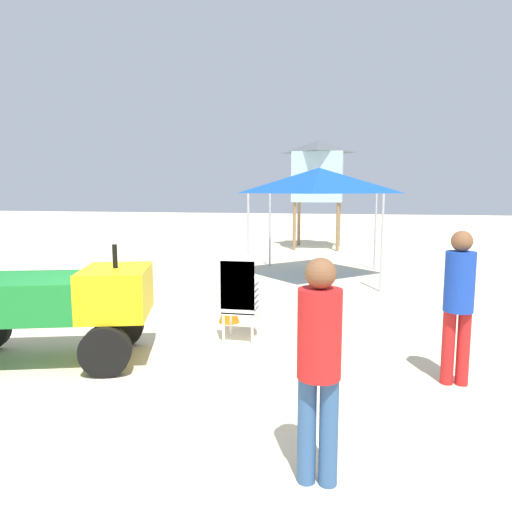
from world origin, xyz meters
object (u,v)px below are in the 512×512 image
at_px(surfboard_pile, 11,294).
at_px(traffic_cone_near, 229,307).
at_px(lifeguard_near_center, 319,357).
at_px(popup_canopy, 319,181).
at_px(lifeguard_tower, 318,171).
at_px(utility_cart, 51,302).
at_px(stacked_plastic_chairs, 239,291).
at_px(lifeguard_near_left, 459,297).

xyz_separation_m(surfboard_pile, traffic_cone_near, (4.42, -0.40, 0.05)).
height_order(lifeguard_near_center, popup_canopy, popup_canopy).
xyz_separation_m(surfboard_pile, lifeguard_near_center, (6.16, -4.55, 0.78)).
height_order(lifeguard_near_center, lifeguard_tower, lifeguard_tower).
bearing_deg(utility_cart, stacked_plastic_chairs, 30.37).
distance_m(utility_cart, lifeguard_tower, 13.26).
distance_m(lifeguard_near_left, popup_canopy, 6.88).
xyz_separation_m(stacked_plastic_chairs, traffic_cone_near, (-0.41, 0.98, -0.49)).
distance_m(popup_canopy, traffic_cone_near, 5.08).
xyz_separation_m(surfboard_pile, lifeguard_near_left, (7.55, -2.39, 0.80)).
bearing_deg(utility_cart, surfboard_pile, 135.61).
height_order(surfboard_pile, popup_canopy, popup_canopy).
relative_size(utility_cart, stacked_plastic_chairs, 2.16).
xyz_separation_m(lifeguard_near_left, lifeguard_tower, (-2.43, 12.62, 1.88)).
xyz_separation_m(lifeguard_near_center, traffic_cone_near, (-1.74, 4.14, -0.73)).
bearing_deg(surfboard_pile, stacked_plastic_chairs, -15.98).
bearing_deg(surfboard_pile, lifeguard_near_left, -17.57).
height_order(popup_canopy, traffic_cone_near, popup_canopy).
distance_m(stacked_plastic_chairs, popup_canopy, 5.73).
bearing_deg(lifeguard_near_center, traffic_cone_near, 112.80).
bearing_deg(lifeguard_near_left, lifeguard_near_center, -122.81).
distance_m(surfboard_pile, traffic_cone_near, 4.44).
height_order(stacked_plastic_chairs, lifeguard_near_left, lifeguard_near_left).
height_order(surfboard_pile, lifeguard_near_left, lifeguard_near_left).
bearing_deg(surfboard_pile, lifeguard_tower, 63.41).
height_order(lifeguard_near_center, traffic_cone_near, lifeguard_near_center).
relative_size(popup_canopy, lifeguard_tower, 0.74).
bearing_deg(surfboard_pile, traffic_cone_near, -5.22).
xyz_separation_m(lifeguard_near_left, popup_canopy, (-1.99, 6.44, 1.40)).
distance_m(lifeguard_near_left, lifeguard_near_center, 2.56).
bearing_deg(lifeguard_near_left, stacked_plastic_chairs, 159.69).
bearing_deg(stacked_plastic_chairs, popup_canopy, 82.28).
bearing_deg(lifeguard_near_center, lifeguard_tower, 94.02).
relative_size(utility_cart, lifeguard_tower, 0.70).
relative_size(lifeguard_near_left, traffic_cone_near, 3.47).
distance_m(utility_cart, lifeguard_near_left, 4.87).
bearing_deg(lifeguard_tower, popup_canopy, -85.91).
bearing_deg(lifeguard_near_left, traffic_cone_near, 147.60).
bearing_deg(lifeguard_near_center, surfboard_pile, 143.58).
xyz_separation_m(utility_cart, stacked_plastic_chairs, (2.14, 1.25, -0.04)).
distance_m(lifeguard_near_center, lifeguard_tower, 14.94).
distance_m(utility_cart, popup_canopy, 7.45).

